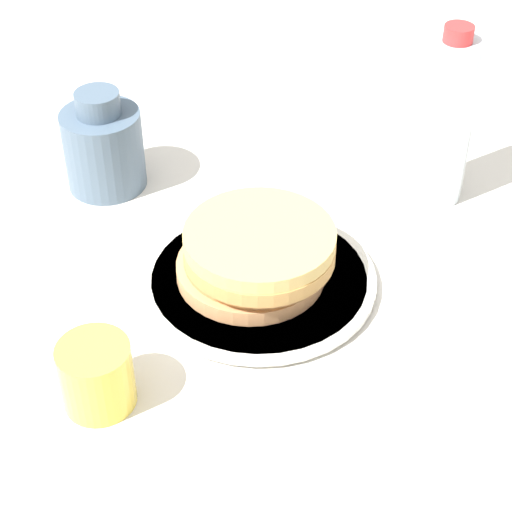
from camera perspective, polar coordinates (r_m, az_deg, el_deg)
name	(u,v)px	position (r m, az deg, el deg)	size (l,w,h in m)	color
ground_plane	(264,302)	(0.90, 0.52, -3.09)	(4.00, 4.00, 0.00)	silver
plate	(256,280)	(0.91, 0.00, -1.59)	(0.25, 0.25, 0.01)	silver
pancake_stack	(255,254)	(0.89, -0.04, 0.17)	(0.17, 0.17, 0.06)	tan
juice_glass	(97,375)	(0.79, -10.58, -7.82)	(0.07, 0.07, 0.07)	yellow
cream_jug	(103,146)	(1.05, -10.14, 7.22)	(0.10, 0.10, 0.13)	#4C6075
water_bottle_near	(444,121)	(1.02, 12.45, 8.79)	(0.07, 0.07, 0.22)	silver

